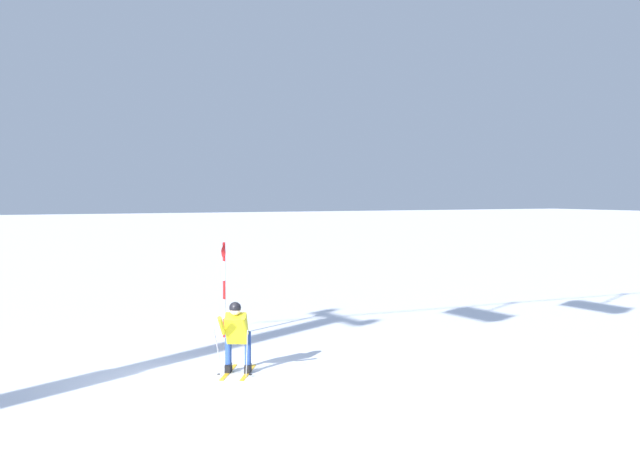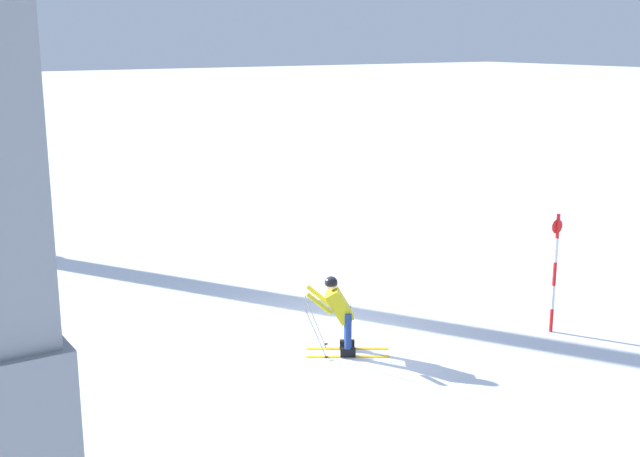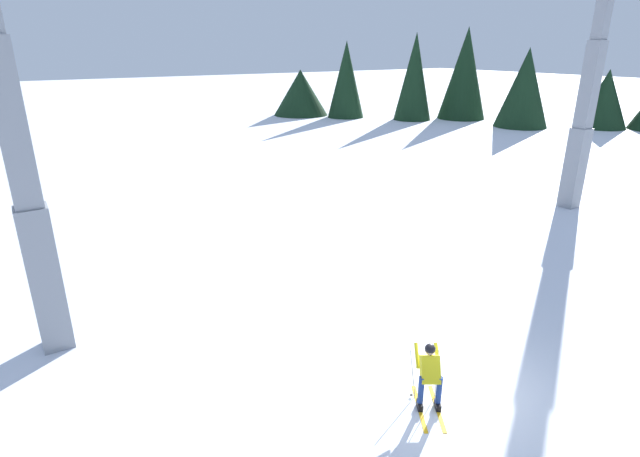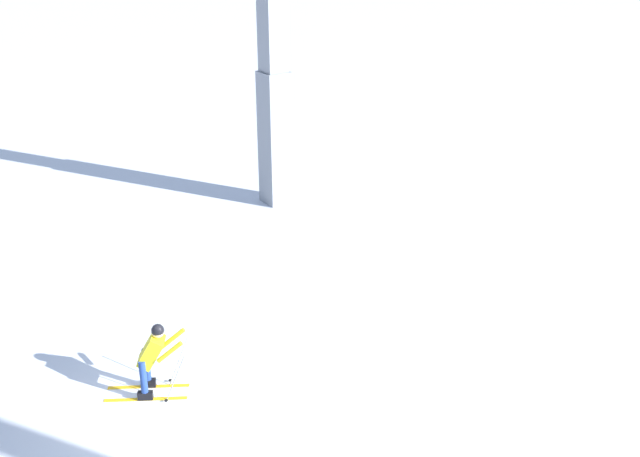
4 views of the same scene
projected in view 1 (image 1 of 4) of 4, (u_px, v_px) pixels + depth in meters
name	position (u px, v px, depth m)	size (l,w,h in m)	color
ground_plane	(199.00, 382.00, 16.27)	(260.00, 260.00, 0.00)	white
skier_carving_main	(237.00, 332.00, 16.94)	(1.34, 1.65, 1.62)	yellow
trail_marker_pole	(224.00, 286.00, 21.28)	(0.07, 0.28, 2.42)	red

